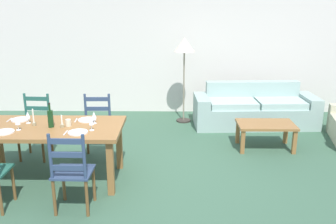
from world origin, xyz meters
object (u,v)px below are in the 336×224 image
dining_chair_far_right (97,127)px  wine_glass_near_right (91,122)px  wine_bottle (50,118)px  coffee_table (266,127)px  dining_table (48,133)px  dining_chair_far_left (36,127)px  wine_glass_near_left (18,122)px  dining_chair_near_right (72,172)px  couch (254,110)px  wine_glass_far_left (28,115)px  coffee_cup_primary (68,123)px  wine_glass_far_right (94,115)px  standing_lamp (184,50)px

dining_chair_far_right → wine_glass_near_right: dining_chair_far_right is taller
wine_bottle → coffee_table: wine_bottle is taller
coffee_table → dining_table: bearing=-159.4°
dining_chair_far_left → wine_glass_near_left: (0.15, -0.94, 0.38)m
dining_chair_near_right → coffee_table: 3.23m
couch → dining_chair_far_right: bearing=-149.3°
wine_glass_near_left → wine_glass_far_left: (0.02, 0.28, 0.00)m
wine_glass_near_right → coffee_table: size_ratio=0.18×
dining_table → dining_chair_far_right: bearing=59.1°
dining_chair_far_right → wine_glass_far_left: 1.07m
coffee_cup_primary → dining_chair_far_right: bearing=75.3°
dining_chair_far_right → wine_glass_far_left: size_ratio=5.96×
wine_glass_near_right → wine_glass_far_right: size_ratio=1.00×
dining_table → dining_chair_far_left: bearing=120.5°
wine_glass_near_right → coffee_cup_primary: wine_glass_near_right is taller
wine_glass_near_right → coffee_table: wine_glass_near_right is taller
wine_glass_near_left → coffee_cup_primary: 0.60m
dining_chair_near_right → wine_glass_far_right: 0.96m
dining_chair_far_right → couch: dining_chair_far_right is taller
dining_table → wine_glass_far_right: 0.62m
couch → coffee_table: 1.22m
wine_glass_near_right → coffee_cup_primary: bearing=153.8°
wine_glass_far_left → coffee_cup_primary: bearing=-11.3°
dining_table → wine_glass_near_left: bearing=-153.8°
dining_table → wine_glass_near_right: (0.60, -0.15, 0.20)m
couch → coffee_cup_primary: bearing=-140.7°
dining_table → dining_chair_near_right: 0.92m
standing_lamp → wine_glass_near_right: bearing=-114.1°
wine_glass_near_right → standing_lamp: (1.21, 2.72, 0.55)m
dining_chair_far_left → wine_glass_near_right: 1.47m
wine_glass_far_right → standing_lamp: bearing=63.1°
dining_chair_far_left → couch: 3.96m
dining_chair_near_right → coffee_cup_primary: size_ratio=10.67×
dining_table → dining_chair_far_left: (-0.46, 0.79, -0.19)m
dining_chair_far_left → wine_glass_near_left: size_ratio=5.96×
dining_chair_near_right → coffee_table: dining_chair_near_right is taller
dining_chair_near_right → standing_lamp: 3.69m
wine_glass_far_right → couch: size_ratio=0.07×
dining_chair_near_right → wine_glass_far_right: size_ratio=5.96×
couch → dining_table: bearing=-143.0°
dining_table → couch: bearing=37.0°
wine_bottle → wine_glass_near_left: wine_bottle is taller
wine_glass_far_right → wine_glass_near_left: bearing=-162.7°
wine_glass_far_right → dining_chair_far_left: bearing=147.4°
standing_lamp → wine_glass_near_left: bearing=-128.0°
dining_chair_far_left → standing_lamp: standing_lamp is taller
dining_table → dining_chair_far_right: 0.92m
dining_chair_near_right → wine_bottle: wine_bottle is taller
wine_bottle → wine_glass_far_right: size_ratio=1.96×
dining_table → standing_lamp: bearing=54.7°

